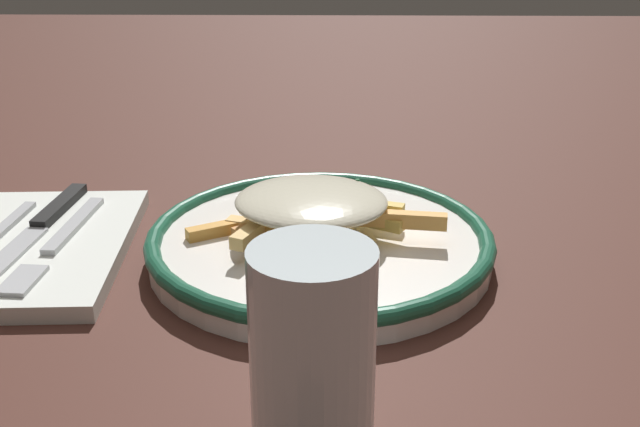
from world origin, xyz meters
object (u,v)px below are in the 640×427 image
object	(u,v)px
fries_heap	(310,208)
water_glass	(317,355)
fork	(58,242)
plate	(320,243)
napkin	(31,246)
knife	(40,225)

from	to	relation	value
fries_heap	water_glass	distance (m)	0.23
fork	water_glass	distance (m)	0.31
water_glass	fries_heap	bearing A→B (deg)	-87.51
plate	water_glass	size ratio (longest dim) A/B	2.38
plate	napkin	xyz separation A→B (m)	(0.24, -0.00, -0.01)
water_glass	knife	bearing A→B (deg)	-47.02
napkin	plate	bearing A→B (deg)	178.80
napkin	water_glass	distance (m)	0.34
fork	fries_heap	bearing A→B (deg)	-177.56
water_glass	fork	bearing A→B (deg)	-46.55
plate	fries_heap	bearing A→B (deg)	-9.75
knife	fork	bearing A→B (deg)	129.40
fork	water_glass	world-z (taller)	water_glass
fries_heap	napkin	distance (m)	0.23
fries_heap	fork	world-z (taller)	fries_heap
fries_heap	knife	world-z (taller)	fries_heap
plate	napkin	bearing A→B (deg)	-1.20
plate	fork	bearing A→B (deg)	1.99
fork	knife	size ratio (longest dim) A/B	0.84
fries_heap	knife	bearing A→B (deg)	-5.66
plate	fork	distance (m)	0.21
water_glass	napkin	bearing A→B (deg)	-44.61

